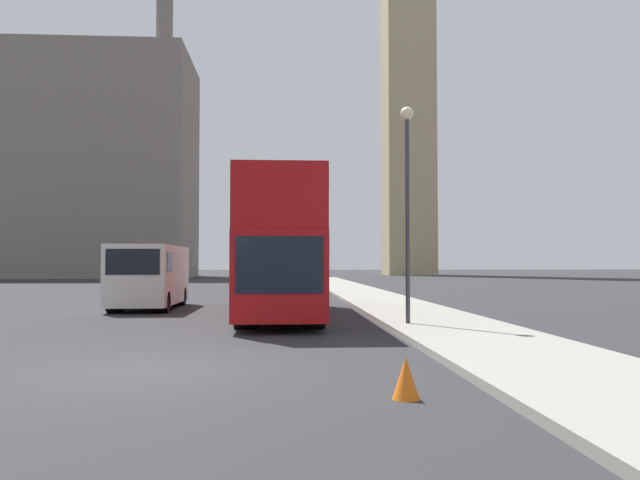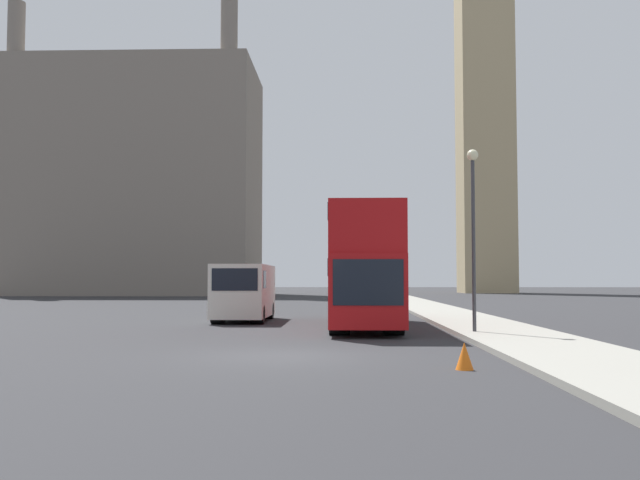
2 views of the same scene
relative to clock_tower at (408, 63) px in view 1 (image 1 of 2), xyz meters
The scene contains 8 objects.
ground_plane 87.69m from the clock_tower, 104.64° to the right, with size 300.00×300.00×0.00m, color #28282B.
sidewalk_strip 86.33m from the clock_tower, 100.06° to the right, with size 3.29×120.00×0.15m.
clock_tower is the anchor object (origin of this frame).
building_block_distant 48.93m from the clock_tower, 163.33° to the right, with size 27.98×15.59×32.66m.
red_double_decker_bus 77.10m from the clock_tower, 105.04° to the right, with size 2.46×11.34×4.30m.
white_van 75.81m from the clock_tower, 109.79° to the right, with size 2.18×5.58×2.42m.
street_lamp 79.61m from the clock_tower, 101.66° to the right, with size 0.36×0.36×5.86m.
traffic_cone 89.08m from the clock_tower, 101.66° to the right, with size 0.36×0.36×0.55m.
Camera 1 is at (2.22, -10.58, 1.77)m, focal length 35.00 mm.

